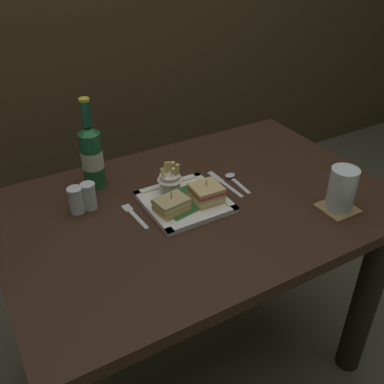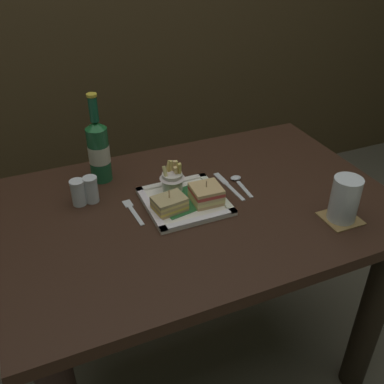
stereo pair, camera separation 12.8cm
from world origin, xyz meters
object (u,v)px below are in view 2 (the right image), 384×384
Objects in this scene: fork at (133,211)px; pepper_shaker at (91,191)px; square_plate at (185,201)px; dining_table at (199,246)px; water_glass at (344,202)px; spoon at (238,181)px; salt_shaker at (79,194)px; fries_cup at (172,178)px; sandwich_half_left at (169,204)px; sandwich_half_right at (206,194)px; knife at (228,185)px; beer_bottle at (99,150)px.

pepper_shaker is at bearing 134.28° from fork.
dining_table is at bearing -23.11° from square_plate.
square_plate is 0.45m from water_glass.
salt_shaker reaches higher than spoon.
square_plate reaches higher than dining_table.
fork is at bearing -162.50° from fries_cup.
sandwich_half_left is at bearing -164.64° from spoon.
salt_shaker is (-0.27, 0.05, -0.02)m from fries_cup.
pepper_shaker is at bearing 167.50° from fries_cup.
dining_table is 0.18m from square_plate.
sandwich_half_right reaches higher than sandwich_half_left.
pepper_shaker is at bearing 154.60° from dining_table.
fries_cup is 0.57× the size of knife.
fries_cup is (-0.05, 0.08, 0.22)m from dining_table.
spoon is 1.63× the size of salt_shaker.
sandwich_half_right is 0.34m from pepper_shaker.
fries_cup is 1.24× the size of pepper_shaker.
water_glass is 0.72m from pepper_shaker.
pepper_shaker is at bearing 170.42° from spoon.
fries_cup is at bearing -42.79° from beer_bottle.
square_plate is 0.07m from sandwich_half_right.
beer_bottle is at bearing 132.77° from dining_table.
fries_cup is 0.74× the size of fork.
dining_table is 6.52× the size of knife.
sandwich_half_left is 0.73× the size of fork.
sandwich_half_left is 0.11m from fork.
fork is at bearing 171.54° from square_plate.
fries_cup is at bearing 126.17° from sandwich_half_right.
water_glass reaches higher than dining_table.
water_glass reaches higher than square_plate.
salt_shaker is (-0.33, 0.14, 0.20)m from dining_table.
beer_bottle is 2.23× the size of spoon.
fork is at bearing -177.11° from knife.
sandwich_half_right reaches higher than spoon.
knife is (0.36, -0.19, -0.11)m from beer_bottle.
pepper_shaker is (-0.09, 0.10, 0.03)m from fork.
fork is (-0.53, 0.27, -0.06)m from water_glass.
fries_cup is (-0.07, 0.10, 0.02)m from sandwich_half_right.
water_glass reaches higher than spoon.
pepper_shaker is at bearing 149.64° from water_glass.
beer_bottle reaches higher than knife.
sandwich_half_right is at bearing -153.78° from spoon.
fries_cup reaches higher than dining_table.
knife is at bearing 24.55° from dining_table.
water_glass reaches higher than salt_shaker.
spoon is at bearing 15.36° from sandwich_half_left.
fries_cup reaches higher than spoon.
water_glass reaches higher than fries_cup.
beer_bottle is 0.45m from spoon.
spoon is (0.16, 0.06, 0.17)m from dining_table.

